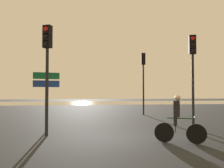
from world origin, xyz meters
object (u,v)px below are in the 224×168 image
(traffic_light_near_left, at_px, (47,59))
(traffic_light_far_right, at_px, (143,72))
(direction_sign_post, at_px, (46,90))
(traffic_light_near_right, at_px, (193,63))
(cyclist, at_px, (178,119))

(traffic_light_near_left, height_order, traffic_light_far_right, traffic_light_far_right)
(traffic_light_near_left, relative_size, direction_sign_post, 1.68)
(traffic_light_far_right, bearing_deg, traffic_light_near_right, 105.11)
(traffic_light_far_right, bearing_deg, cyclist, 93.46)
(direction_sign_post, bearing_deg, traffic_light_near_left, 85.03)
(traffic_light_near_right, xyz_separation_m, traffic_light_far_right, (-0.18, 7.61, 0.23))
(traffic_light_far_right, xyz_separation_m, cyclist, (-1.93, -10.64, -2.48))
(direction_sign_post, relative_size, cyclist, 1.60)
(traffic_light_near_left, xyz_separation_m, cyclist, (4.51, -2.12, -2.22))
(traffic_light_near_right, distance_m, cyclist, 4.33)
(traffic_light_near_right, bearing_deg, traffic_light_far_right, -69.80)
(traffic_light_near_left, distance_m, cyclist, 5.45)
(traffic_light_near_left, distance_m, traffic_light_near_right, 6.68)
(traffic_light_far_right, height_order, direction_sign_post, traffic_light_far_right)
(traffic_light_near_left, bearing_deg, traffic_light_far_right, -100.09)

